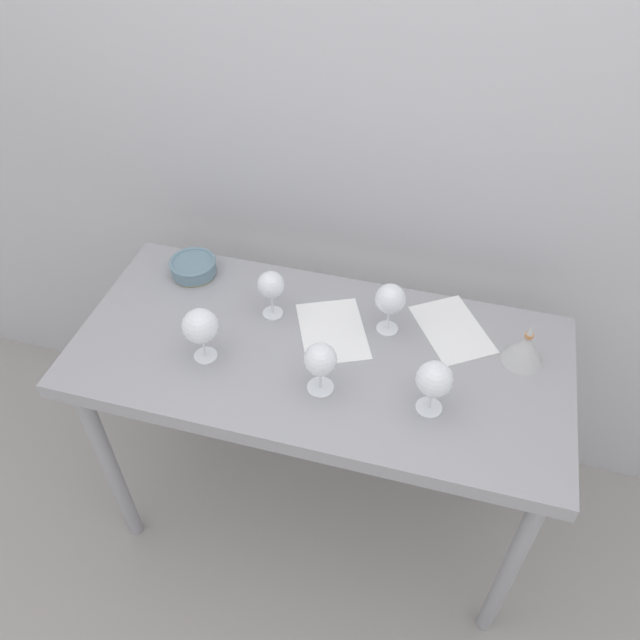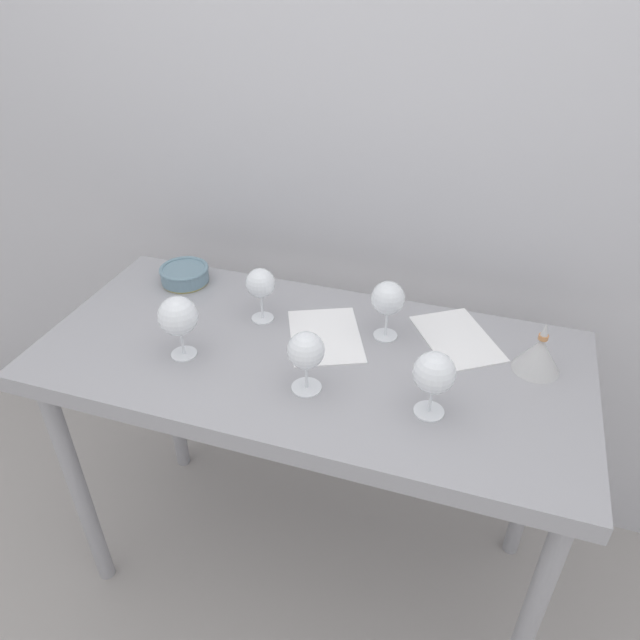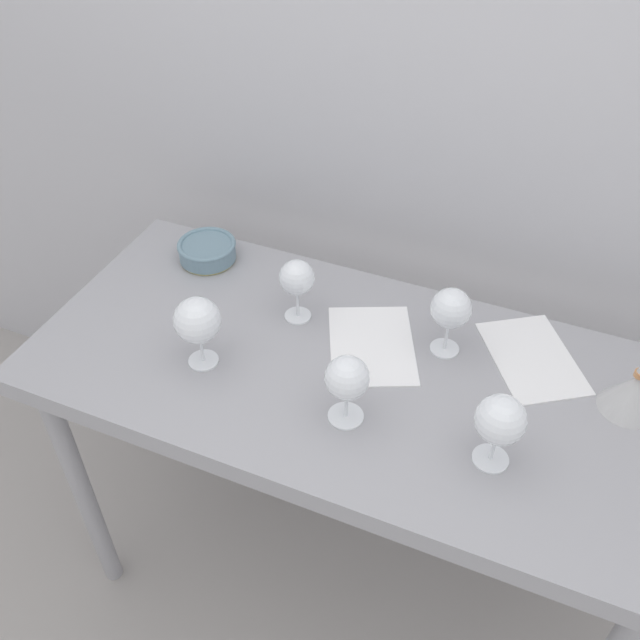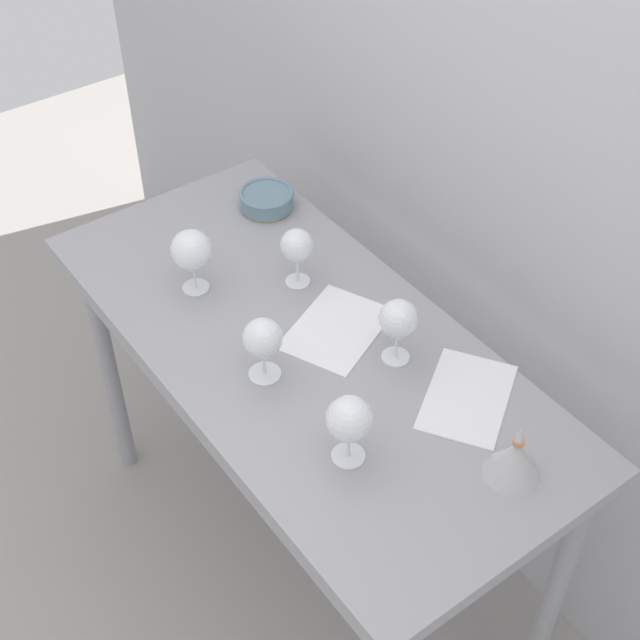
% 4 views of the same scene
% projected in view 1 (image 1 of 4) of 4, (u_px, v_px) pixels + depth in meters
% --- Properties ---
extents(ground_plane, '(6.00, 6.00, 0.00)m').
position_uv_depth(ground_plane, '(320.00, 509.00, 2.42)').
color(ground_plane, '#9F9A95').
extents(back_wall, '(3.80, 0.04, 2.60)m').
position_uv_depth(back_wall, '(364.00, 137.00, 1.85)').
color(back_wall, '#B4B4B9').
rests_on(back_wall, ground_plane).
extents(steel_counter, '(1.40, 0.65, 0.90)m').
position_uv_depth(steel_counter, '(320.00, 375.00, 1.86)').
color(steel_counter, '#98989D').
rests_on(steel_counter, ground_plane).
extents(wine_glass_near_right, '(0.09, 0.09, 0.16)m').
position_uv_depth(wine_glass_near_right, '(434.00, 380.00, 1.56)').
color(wine_glass_near_right, white).
rests_on(wine_glass_near_right, steel_counter).
extents(wine_glass_near_center, '(0.09, 0.09, 0.16)m').
position_uv_depth(wine_glass_near_center, '(320.00, 361.00, 1.61)').
color(wine_glass_near_center, white).
rests_on(wine_glass_near_center, steel_counter).
extents(wine_glass_far_right, '(0.09, 0.09, 0.16)m').
position_uv_depth(wine_glass_far_right, '(390.00, 300.00, 1.77)').
color(wine_glass_far_right, white).
rests_on(wine_glass_far_right, steel_counter).
extents(wine_glass_far_left, '(0.08, 0.08, 0.16)m').
position_uv_depth(wine_glass_far_left, '(271.00, 286.00, 1.82)').
color(wine_glass_far_left, white).
rests_on(wine_glass_far_left, steel_counter).
extents(wine_glass_near_left, '(0.10, 0.10, 0.17)m').
position_uv_depth(wine_glass_near_left, '(200.00, 327.00, 1.69)').
color(wine_glass_near_left, white).
rests_on(wine_glass_near_left, steel_counter).
extents(tasting_sheet_upper, '(0.28, 0.30, 0.00)m').
position_uv_depth(tasting_sheet_upper, '(452.00, 329.00, 1.84)').
color(tasting_sheet_upper, white).
rests_on(tasting_sheet_upper, steel_counter).
extents(tasting_sheet_lower, '(0.27, 0.31, 0.00)m').
position_uv_depth(tasting_sheet_lower, '(333.00, 331.00, 1.84)').
color(tasting_sheet_lower, white).
rests_on(tasting_sheet_lower, steel_counter).
extents(tasting_bowl, '(0.15, 0.15, 0.05)m').
position_uv_depth(tasting_bowl, '(193.00, 266.00, 2.01)').
color(tasting_bowl, '#DBCC66').
rests_on(tasting_bowl, steel_counter).
extents(decanter_funnel, '(0.12, 0.12, 0.14)m').
position_uv_depth(decanter_funnel, '(525.00, 348.00, 1.73)').
color(decanter_funnel, '#B5B5B5').
rests_on(decanter_funnel, steel_counter).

